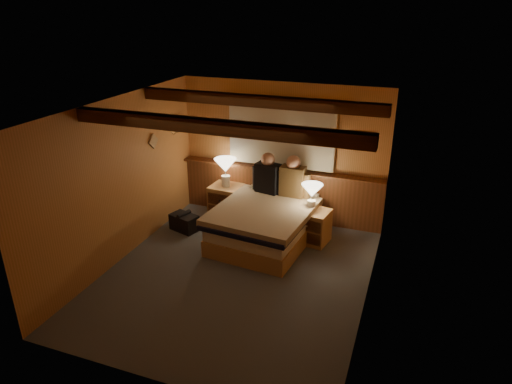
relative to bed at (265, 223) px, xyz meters
The scene contains 19 objects.
floor 1.12m from the bed, 92.99° to the right, with size 4.20×4.20×0.00m, color #484D55.
ceiling 2.34m from the bed, 92.99° to the right, with size 4.20×4.20×0.00m, color tan.
wall_back 1.35m from the bed, 93.15° to the left, with size 3.60×3.60×0.00m, color #C47D46.
wall_left 2.32m from the bed, 149.90° to the right, with size 4.20×4.20×0.00m, color #C47D46.
wall_right 2.23m from the bed, 31.68° to the right, with size 4.20×4.20×0.00m, color #C47D46.
wall_front 3.30m from the bed, 91.02° to the right, with size 3.60×3.60×0.00m, color #C47D46.
wainscot 0.97m from the bed, 93.36° to the left, with size 3.60×0.23×0.94m.
curtain_window 1.53m from the bed, 93.38° to the left, with size 2.18×0.09×1.11m.
ceiling_beams 2.19m from the bed, 93.48° to the right, with size 3.60×1.65×0.16m.
coat_rail 2.28m from the bed, 164.27° to the left, with size 0.05×0.55×0.24m.
framed_print 2.05m from the bed, 37.74° to the left, with size 0.30×0.04×0.25m.
bed is the anchor object (origin of this frame).
nightstand_left 1.17m from the bed, 145.73° to the left, with size 0.57×0.52×0.59m.
nightstand_right 0.76m from the bed, 19.89° to the left, with size 0.56×0.52×0.54m.
lamp_left 1.32m from the bed, 145.84° to the left, with size 0.39×0.39×0.50m.
lamp_right 0.90m from the bed, 22.12° to the left, with size 0.34×0.34×0.44m.
person_left 0.84m from the bed, 105.28° to the left, with size 0.58×0.30×0.71m.
person_right 0.87m from the bed, 64.54° to the left, with size 0.59×0.25×0.72m.
duffel_bag 1.43m from the bed, behind, with size 0.52×0.40×0.33m.
Camera 1 is at (2.16, -5.10, 3.60)m, focal length 32.00 mm.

